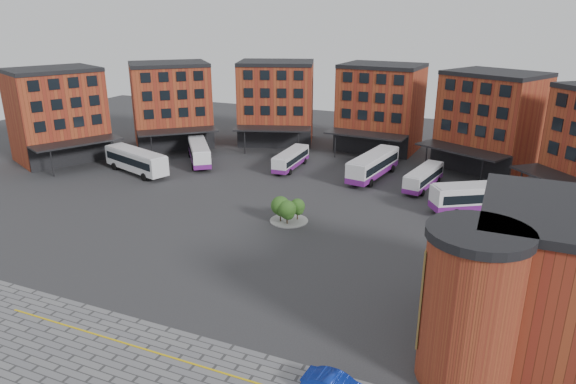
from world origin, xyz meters
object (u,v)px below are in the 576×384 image
at_px(bus_d, 373,165).
at_px(bus_a, 136,160).
at_px(bus_f, 483,197).
at_px(bus_b, 199,152).
at_px(bus_e, 424,177).
at_px(bus_c, 291,159).
at_px(tree_island, 287,209).

bearing_deg(bus_d, bus_a, -151.71).
xyz_separation_m(bus_a, bus_f, (48.45, 3.77, -0.17)).
distance_m(bus_b, bus_f, 43.07).
bearing_deg(bus_b, bus_e, -34.76).
height_order(bus_a, bus_e, bus_a).
bearing_deg(bus_e, bus_c, -173.53).
distance_m(bus_c, bus_e, 20.28).
relative_size(bus_c, bus_e, 0.98).
relative_size(tree_island, bus_b, 0.41).
xyz_separation_m(bus_c, bus_f, (28.26, -7.60, 0.41)).
distance_m(bus_a, bus_b, 10.07).
distance_m(bus_b, bus_c, 14.88).
relative_size(bus_c, bus_f, 0.82).
bearing_deg(bus_f, bus_e, -160.04).
bearing_deg(bus_d, bus_e, -4.26).
bearing_deg(bus_e, bus_a, -155.77).
bearing_deg(bus_d, bus_b, -164.27).
distance_m(tree_island, bus_a, 29.50).
xyz_separation_m(bus_a, bus_e, (40.42, 10.01, -0.58)).
bearing_deg(bus_c, bus_d, 0.42).
bearing_deg(bus_a, bus_e, -57.51).
distance_m(bus_b, bus_d, 27.54).
bearing_deg(bus_b, bus_a, -161.42).
xyz_separation_m(bus_e, bus_f, (8.03, -6.24, 0.41)).
distance_m(bus_a, bus_e, 41.65).
xyz_separation_m(bus_a, bus_b, (5.62, 8.35, -0.31)).
bearing_deg(bus_c, bus_a, -151.77).
distance_m(tree_island, bus_d, 20.90).
relative_size(bus_d, bus_f, 1.06).
bearing_deg(bus_c, bus_e, -5.02).
relative_size(bus_b, bus_d, 0.84).
distance_m(tree_island, bus_c, 21.55).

